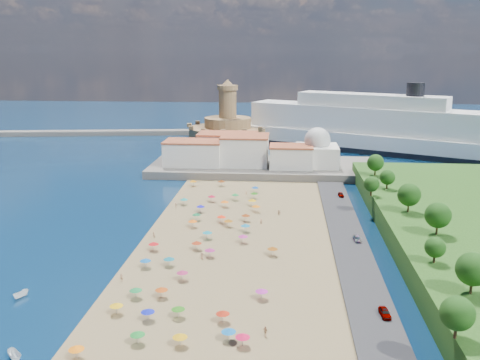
{
  "coord_description": "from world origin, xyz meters",
  "views": [
    {
      "loc": [
        17.56,
        -133.98,
        47.22
      ],
      "look_at": [
        4.0,
        25.0,
        8.0
      ],
      "focal_mm": 40.0,
      "sensor_mm": 36.0,
      "label": 1
    }
  ],
  "objects": [
    {
      "name": "breakwater",
      "position": [
        -110.0,
        153.0,
        1.3
      ],
      "size": [
        199.03,
        34.77,
        2.6
      ],
      "primitive_type": "cube",
      "rotation": [
        0.0,
        0.0,
        0.14
      ],
      "color": "#59544C",
      "rests_on": "ground"
    },
    {
      "name": "cruise_ship",
      "position": [
        57.53,
        121.61,
        9.68
      ],
      "size": [
        144.15,
        85.39,
        32.68
      ],
      "color": "black",
      "rests_on": "ground"
    },
    {
      "name": "moored_boats",
      "position": [
        -27.51,
        -54.69,
        0.73
      ],
      "size": [
        12.69,
        24.6,
        1.53
      ],
      "color": "white",
      "rests_on": "ground"
    },
    {
      "name": "hillside_trees",
      "position": [
        48.5,
        -8.86,
        10.23
      ],
      "size": [
        15.06,
        109.88,
        7.63
      ],
      "color": "#382314",
      "rests_on": "hillside"
    },
    {
      "name": "terrace",
      "position": [
        10.0,
        73.0,
        1.5
      ],
      "size": [
        90.0,
        36.0,
        3.0
      ],
      "primitive_type": "cube",
      "color": "#59544C",
      "rests_on": "ground"
    },
    {
      "name": "beachgoers",
      "position": [
        0.79,
        0.12,
        1.1
      ],
      "size": [
        33.07,
        89.2,
        1.85
      ],
      "color": "tan",
      "rests_on": "beach"
    },
    {
      "name": "waterfront_buildings",
      "position": [
        -3.05,
        73.64,
        7.88
      ],
      "size": [
        57.0,
        29.0,
        11.0
      ],
      "color": "silver",
      "rests_on": "terrace"
    },
    {
      "name": "beach_parasols",
      "position": [
        -0.9,
        -12.42,
        2.15
      ],
      "size": [
        31.95,
        115.14,
        2.2
      ],
      "color": "gray",
      "rests_on": "beach"
    },
    {
      "name": "fortress",
      "position": [
        -12.0,
        138.0,
        6.68
      ],
      "size": [
        40.0,
        40.0,
        32.4
      ],
      "color": "#A27F51",
      "rests_on": "ground"
    },
    {
      "name": "jetty",
      "position": [
        -12.0,
        108.0,
        1.2
      ],
      "size": [
        18.0,
        70.0,
        2.4
      ],
      "primitive_type": "cube",
      "color": "#59544C",
      "rests_on": "ground"
    },
    {
      "name": "domed_building",
      "position": [
        30.0,
        71.0,
        8.97
      ],
      "size": [
        16.0,
        16.0,
        15.0
      ],
      "color": "silver",
      "rests_on": "terrace"
    },
    {
      "name": "parked_cars",
      "position": [
        36.0,
        -8.23,
        1.35
      ],
      "size": [
        2.04,
        84.16,
        1.41
      ],
      "color": "gray",
      "rests_on": "promenade"
    },
    {
      "name": "ground",
      "position": [
        0.0,
        0.0,
        0.0
      ],
      "size": [
        700.0,
        700.0,
        0.0
      ],
      "primitive_type": "plane",
      "color": "#071938",
      "rests_on": "ground"
    }
  ]
}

